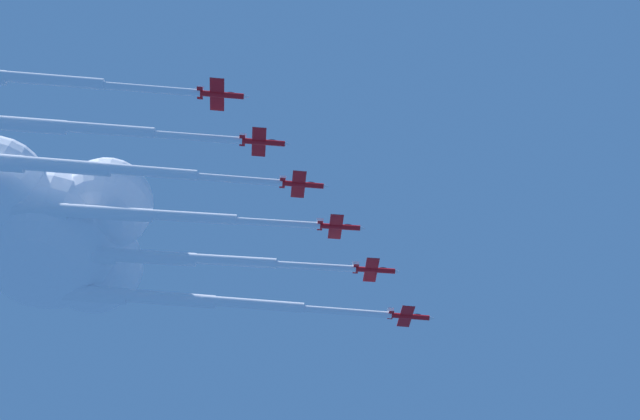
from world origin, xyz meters
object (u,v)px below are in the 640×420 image
(jet_lead, at_px, (159,298))
(jet_starboard_mid, at_px, (11,124))
(jet_port_inner, at_px, (146,257))
(jet_starboard_inner, at_px, (100,213))
(jet_port_mid, at_px, (57,166))

(jet_lead, bearing_deg, jet_starboard_mid, -177.97)
(jet_port_inner, distance_m, jet_starboard_inner, 13.42)
(jet_port_inner, distance_m, jet_starboard_mid, 38.48)
(jet_lead, xyz_separation_m, jet_starboard_mid, (-46.81, -1.66, 2.30))
(jet_port_inner, relative_size, jet_starboard_inner, 0.98)
(jet_lead, distance_m, jet_port_inner, 9.27)
(jet_starboard_inner, bearing_deg, jet_port_mid, -178.49)
(jet_lead, relative_size, jet_starboard_mid, 1.08)
(jet_lead, xyz_separation_m, jet_port_mid, (-34.73, -1.95, 3.54))
(jet_port_inner, xyz_separation_m, jet_starboard_mid, (-38.46, 1.28, -0.46))
(jet_port_mid, relative_size, jet_starboard_mid, 1.00)
(jet_port_mid, bearing_deg, jet_lead, 3.21)
(jet_port_mid, distance_m, jet_starboard_mid, 12.14)
(jet_lead, distance_m, jet_starboard_inner, 22.04)
(jet_lead, bearing_deg, jet_port_mid, -176.79)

